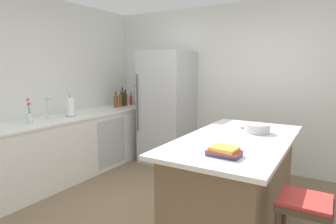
# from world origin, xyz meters

# --- Properties ---
(wall_rear) EXTENTS (6.00, 0.10, 2.60)m
(wall_rear) POSITION_xyz_m (0.00, 2.25, 1.30)
(wall_rear) COLOR silver
(wall_rear) RESTS_ON ground_plane
(wall_left) EXTENTS (0.10, 6.00, 2.60)m
(wall_left) POSITION_xyz_m (-2.45, 0.00, 1.30)
(wall_left) COLOR silver
(wall_left) RESTS_ON ground_plane
(counter_run_left) EXTENTS (0.68, 2.96, 0.91)m
(counter_run_left) POSITION_xyz_m (-2.08, 0.63, 0.45)
(counter_run_left) COLOR silver
(counter_run_left) RESTS_ON ground_plane
(kitchen_island) EXTENTS (0.99, 1.93, 0.91)m
(kitchen_island) POSITION_xyz_m (0.42, 0.46, 0.46)
(kitchen_island) COLOR #7A6047
(kitchen_island) RESTS_ON ground_plane
(refrigerator) EXTENTS (0.77, 0.79, 1.87)m
(refrigerator) POSITION_xyz_m (-1.22, 1.82, 0.94)
(refrigerator) COLOR #B7BABF
(refrigerator) RESTS_ON ground_plane
(bar_stool) EXTENTS (0.36, 0.36, 0.70)m
(bar_stool) POSITION_xyz_m (1.11, -0.15, 0.56)
(bar_stool) COLOR #473828
(bar_stool) RESTS_ON ground_plane
(sink_faucet) EXTENTS (0.15, 0.05, 0.30)m
(sink_faucet) POSITION_xyz_m (-2.12, 0.17, 1.06)
(sink_faucet) COLOR silver
(sink_faucet) RESTS_ON counter_run_left
(flower_vase) EXTENTS (0.07, 0.07, 0.32)m
(flower_vase) POSITION_xyz_m (-2.02, -0.17, 1.01)
(flower_vase) COLOR silver
(flower_vase) RESTS_ON counter_run_left
(paper_towel_roll) EXTENTS (0.14, 0.14, 0.31)m
(paper_towel_roll) POSITION_xyz_m (-2.04, 0.47, 1.04)
(paper_towel_roll) COLOR gray
(paper_towel_roll) RESTS_ON counter_run_left
(soda_bottle) EXTENTS (0.07, 0.07, 0.37)m
(soda_bottle) POSITION_xyz_m (-2.03, 2.00, 1.05)
(soda_bottle) COLOR silver
(soda_bottle) RESTS_ON counter_run_left
(hot_sauce_bottle) EXTENTS (0.05, 0.05, 0.24)m
(hot_sauce_bottle) POSITION_xyz_m (-2.07, 1.90, 1.00)
(hot_sauce_bottle) COLOR red
(hot_sauce_bottle) RESTS_ON counter_run_left
(syrup_bottle) EXTENTS (0.07, 0.07, 0.29)m
(syrup_bottle) POSITION_xyz_m (-2.12, 1.80, 1.03)
(syrup_bottle) COLOR #5B3319
(syrup_bottle) RESTS_ON counter_run_left
(wine_bottle) EXTENTS (0.07, 0.07, 0.34)m
(wine_bottle) POSITION_xyz_m (-2.11, 1.71, 1.04)
(wine_bottle) COLOR #19381E
(wine_bottle) RESTS_ON counter_run_left
(vinegar_bottle) EXTENTS (0.05, 0.05, 0.30)m
(vinegar_bottle) POSITION_xyz_m (-2.09, 1.63, 1.03)
(vinegar_bottle) COLOR #994C23
(vinegar_bottle) RESTS_ON counter_run_left
(whiskey_bottle) EXTENTS (0.08, 0.08, 0.27)m
(whiskey_bottle) POSITION_xyz_m (-2.10, 1.52, 1.02)
(whiskey_bottle) COLOR brown
(whiskey_bottle) RESTS_ON counter_run_left
(cookbook_stack) EXTENTS (0.27, 0.19, 0.07)m
(cookbook_stack) POSITION_xyz_m (0.51, -0.17, 0.94)
(cookbook_stack) COLOR #334770
(cookbook_stack) RESTS_ON kitchen_island
(mixing_bowl) EXTENTS (0.26, 0.26, 0.10)m
(mixing_bowl) POSITION_xyz_m (0.53, 0.80, 0.95)
(mixing_bowl) COLOR #B2B5BA
(mixing_bowl) RESTS_ON kitchen_island
(cutting_board) EXTENTS (0.28, 0.19, 0.02)m
(cutting_board) POSITION_xyz_m (0.46, 1.00, 0.92)
(cutting_board) COLOR #9E7042
(cutting_board) RESTS_ON kitchen_island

